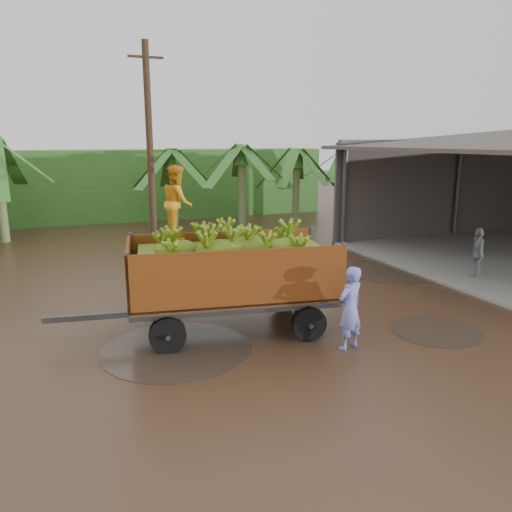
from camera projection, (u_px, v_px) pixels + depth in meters
The scene contains 7 objects.
ground at pixel (281, 302), 12.90m from camera, with size 100.00×100.00×0.00m, color black.
hedge_north at pixel (120, 185), 26.24m from camera, with size 22.00×3.00×3.60m, color #2D661E.
banana_trailer at pixel (231, 271), 10.72m from camera, with size 6.19×2.81×3.58m.
man_blue at pixel (350, 308), 9.86m from camera, with size 0.62×0.41×1.69m, color #7980DD.
man_grey at pixel (478, 254), 14.88m from camera, with size 0.91×0.38×1.56m, color gray.
utility_pole at pixel (150, 150), 17.43m from camera, with size 1.20×0.24×7.36m.
banana_plants at pixel (77, 201), 17.92m from camera, with size 24.91×17.65×4.25m.
Camera 1 is at (-5.17, -11.18, 4.09)m, focal length 35.00 mm.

